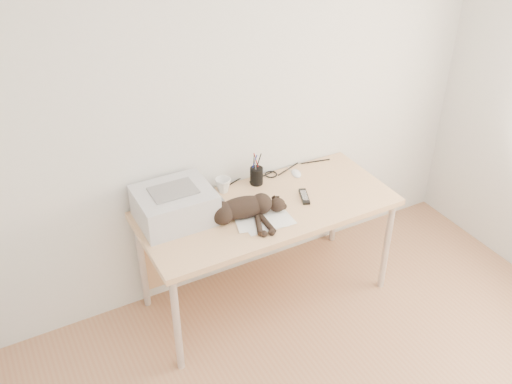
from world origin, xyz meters
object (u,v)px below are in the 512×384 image
desk (261,216)px  printer (175,205)px  pen_cup (256,176)px  cat (241,210)px  mouse (296,172)px  mug (223,185)px

desk → printer: size_ratio=3.63×
printer → pen_cup: (0.61, 0.12, -0.04)m
printer → pen_cup: size_ratio=2.02×
desk → cat: 0.31m
printer → mouse: (0.90, 0.10, -0.08)m
desk → mouse: (0.35, 0.15, 0.15)m
cat → desk: bearing=41.2°
desk → mug: mug is taller
pen_cup → mouse: bearing=-4.7°
desk → mug: size_ratio=15.90×
mug → mouse: 0.53m
pen_cup → mouse: size_ratio=2.02×
desk → mug: (-0.17, 0.19, 0.18)m
mug → pen_cup: size_ratio=0.46×
desk → mouse: 0.42m
printer → mouse: printer is taller
mug → pen_cup: bearing=-4.0°
printer → mug: bearing=19.9°
cat → mug: bearing=93.8°
desk → printer: (-0.55, 0.06, 0.23)m
desk → pen_cup: 0.27m
cat → mug: cat is taller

